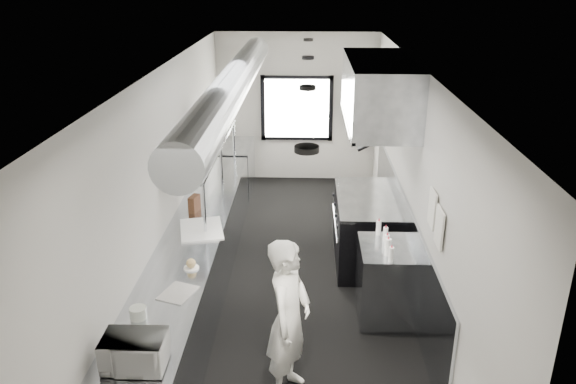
# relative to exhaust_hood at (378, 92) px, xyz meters

# --- Properties ---
(floor) EXTENTS (3.00, 8.00, 0.01)m
(floor) POSITION_rel_exhaust_hood_xyz_m (-1.10, -0.70, -2.39)
(floor) COLOR black
(floor) RESTS_ON ground
(ceiling) EXTENTS (3.00, 8.00, 0.01)m
(ceiling) POSITION_rel_exhaust_hood_xyz_m (-1.10, -0.70, 0.41)
(ceiling) COLOR silver
(ceiling) RESTS_ON wall_back
(wall_back) EXTENTS (3.00, 0.02, 2.80)m
(wall_back) POSITION_rel_exhaust_hood_xyz_m (-1.10, 3.30, -0.99)
(wall_back) COLOR beige
(wall_back) RESTS_ON floor
(wall_left) EXTENTS (0.02, 8.00, 2.80)m
(wall_left) POSITION_rel_exhaust_hood_xyz_m (-2.60, -0.70, -0.99)
(wall_left) COLOR beige
(wall_left) RESTS_ON floor
(wall_right) EXTENTS (0.02, 8.00, 2.80)m
(wall_right) POSITION_rel_exhaust_hood_xyz_m (0.40, -0.70, -0.99)
(wall_right) COLOR beige
(wall_right) RESTS_ON floor
(wall_cladding) EXTENTS (0.03, 5.50, 1.10)m
(wall_cladding) POSITION_rel_exhaust_hood_xyz_m (0.38, -0.40, -1.84)
(wall_cladding) COLOR #8E949B
(wall_cladding) RESTS_ON wall_right
(hvac_duct) EXTENTS (0.40, 6.40, 0.40)m
(hvac_duct) POSITION_rel_exhaust_hood_xyz_m (-1.80, -0.30, 0.16)
(hvac_duct) COLOR #999EA1
(hvac_duct) RESTS_ON ceiling
(service_window) EXTENTS (1.36, 0.05, 1.25)m
(service_window) POSITION_rel_exhaust_hood_xyz_m (-1.10, 3.26, -0.99)
(service_window) COLOR white
(service_window) RESTS_ON wall_back
(exhaust_hood) EXTENTS (0.81, 2.20, 0.88)m
(exhaust_hood) POSITION_rel_exhaust_hood_xyz_m (0.00, 0.00, 0.00)
(exhaust_hood) COLOR #8E949B
(exhaust_hood) RESTS_ON ceiling
(prep_counter) EXTENTS (0.70, 6.00, 0.90)m
(prep_counter) POSITION_rel_exhaust_hood_xyz_m (-2.25, -1.20, -1.94)
(prep_counter) COLOR #8E949B
(prep_counter) RESTS_ON floor
(pass_shelf) EXTENTS (0.45, 3.00, 0.68)m
(pass_shelf) POSITION_rel_exhaust_hood_xyz_m (-2.29, 0.30, -0.86)
(pass_shelf) COLOR #8E949B
(pass_shelf) RESTS_ON prep_counter
(range) EXTENTS (0.88, 1.60, 0.94)m
(range) POSITION_rel_exhaust_hood_xyz_m (-0.06, 0.00, -1.92)
(range) COLOR black
(range) RESTS_ON floor
(bottle_station) EXTENTS (0.65, 0.80, 0.90)m
(bottle_station) POSITION_rel_exhaust_hood_xyz_m (0.05, -1.40, -1.94)
(bottle_station) COLOR #8E949B
(bottle_station) RESTS_ON floor
(far_work_table) EXTENTS (0.70, 1.20, 0.90)m
(far_work_table) POSITION_rel_exhaust_hood_xyz_m (-2.25, 2.50, -1.94)
(far_work_table) COLOR #8E949B
(far_work_table) RESTS_ON floor
(notice_sheet_a) EXTENTS (0.02, 0.28, 0.38)m
(notice_sheet_a) POSITION_rel_exhaust_hood_xyz_m (0.37, -1.90, -0.79)
(notice_sheet_a) COLOR white
(notice_sheet_a) RESTS_ON wall_right
(notice_sheet_b) EXTENTS (0.02, 0.28, 0.38)m
(notice_sheet_b) POSITION_rel_exhaust_hood_xyz_m (0.37, -2.25, -0.84)
(notice_sheet_b) COLOR white
(notice_sheet_b) RESTS_ON wall_right
(line_cook) EXTENTS (0.55, 0.68, 1.62)m
(line_cook) POSITION_rel_exhaust_hood_xyz_m (-1.04, -2.72, -1.58)
(line_cook) COLOR white
(line_cook) RESTS_ON floor
(microwave) EXTENTS (0.46, 0.35, 0.27)m
(microwave) POSITION_rel_exhaust_hood_xyz_m (-2.23, -3.54, -1.35)
(microwave) COLOR silver
(microwave) RESTS_ON prep_counter
(deli_tub_a) EXTENTS (0.18, 0.18, 0.10)m
(deli_tub_a) POSITION_rel_exhaust_hood_xyz_m (-2.36, -3.31, -1.44)
(deli_tub_a) COLOR #B7BEAF
(deli_tub_a) RESTS_ON prep_counter
(deli_tub_b) EXTENTS (0.18, 0.18, 0.11)m
(deli_tub_b) POSITION_rel_exhaust_hood_xyz_m (-2.40, -2.88, -1.44)
(deli_tub_b) COLOR #B7BEAF
(deli_tub_b) RESTS_ON prep_counter
(newspaper) EXTENTS (0.39, 0.43, 0.01)m
(newspaper) POSITION_rel_exhaust_hood_xyz_m (-2.13, -2.45, -1.49)
(newspaper) COLOR silver
(newspaper) RESTS_ON prep_counter
(small_plate) EXTENTS (0.18, 0.18, 0.01)m
(small_plate) POSITION_rel_exhaust_hood_xyz_m (-2.10, -1.97, -1.48)
(small_plate) COLOR white
(small_plate) RESTS_ON prep_counter
(pastry) EXTENTS (0.10, 0.10, 0.10)m
(pastry) POSITION_rel_exhaust_hood_xyz_m (-2.10, -1.97, -1.43)
(pastry) COLOR tan
(pastry) RESTS_ON small_plate
(cutting_board) EXTENTS (0.63, 0.75, 0.02)m
(cutting_board) POSITION_rel_exhaust_hood_xyz_m (-2.16, -1.03, -1.48)
(cutting_board) COLOR white
(cutting_board) RESTS_ON prep_counter
(knife_block) EXTENTS (0.14, 0.21, 0.21)m
(knife_block) POSITION_rel_exhaust_hood_xyz_m (-2.35, -0.46, -1.38)
(knife_block) COLOR brown
(knife_block) RESTS_ON prep_counter
(plate_stack_a) EXTENTS (0.28, 0.28, 0.31)m
(plate_stack_a) POSITION_rel_exhaust_hood_xyz_m (-2.32, -0.32, -0.67)
(plate_stack_a) COLOR white
(plate_stack_a) RESTS_ON pass_shelf
(plate_stack_b) EXTENTS (0.26, 0.26, 0.28)m
(plate_stack_b) POSITION_rel_exhaust_hood_xyz_m (-2.32, -0.00, -0.68)
(plate_stack_b) COLOR white
(plate_stack_b) RESTS_ON pass_shelf
(plate_stack_c) EXTENTS (0.30, 0.30, 0.33)m
(plate_stack_c) POSITION_rel_exhaust_hood_xyz_m (-2.29, 0.61, -0.65)
(plate_stack_c) COLOR white
(plate_stack_c) RESTS_ON pass_shelf
(plate_stack_d) EXTENTS (0.27, 0.27, 0.40)m
(plate_stack_d) POSITION_rel_exhaust_hood_xyz_m (-2.29, 1.05, -0.62)
(plate_stack_d) COLOR white
(plate_stack_d) RESTS_ON pass_shelf
(squeeze_bottle_a) EXTENTS (0.07, 0.07, 0.17)m
(squeeze_bottle_a) POSITION_rel_exhaust_hood_xyz_m (0.03, -1.74, -1.41)
(squeeze_bottle_a) COLOR white
(squeeze_bottle_a) RESTS_ON bottle_station
(squeeze_bottle_b) EXTENTS (0.08, 0.08, 0.20)m
(squeeze_bottle_b) POSITION_rel_exhaust_hood_xyz_m (0.01, -1.60, -1.39)
(squeeze_bottle_b) COLOR white
(squeeze_bottle_b) RESTS_ON bottle_station
(squeeze_bottle_c) EXTENTS (0.06, 0.06, 0.17)m
(squeeze_bottle_c) POSITION_rel_exhaust_hood_xyz_m (0.02, -1.43, -1.41)
(squeeze_bottle_c) COLOR white
(squeeze_bottle_c) RESTS_ON bottle_station
(squeeze_bottle_d) EXTENTS (0.07, 0.07, 0.17)m
(squeeze_bottle_d) POSITION_rel_exhaust_hood_xyz_m (0.03, -1.23, -1.41)
(squeeze_bottle_d) COLOR white
(squeeze_bottle_d) RESTS_ON bottle_station
(squeeze_bottle_e) EXTENTS (0.08, 0.08, 0.18)m
(squeeze_bottle_e) POSITION_rel_exhaust_hood_xyz_m (-0.03, -1.08, -1.40)
(squeeze_bottle_e) COLOR white
(squeeze_bottle_e) RESTS_ON bottle_station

